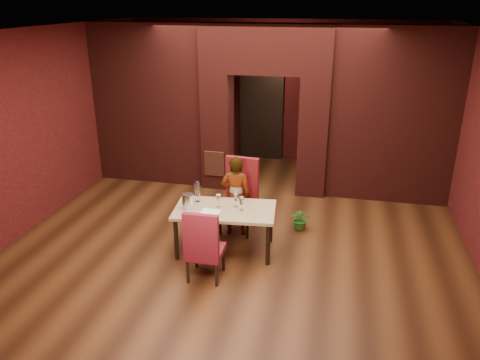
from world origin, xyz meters
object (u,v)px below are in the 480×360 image
(wine_glass_a, at_px, (218,201))
(wine_glass_c, at_px, (241,204))
(person_seated, at_px, (236,196))
(potted_plant, at_px, (301,219))
(dining_table, at_px, (225,230))
(chair_far, at_px, (238,197))
(wine_glass_b, at_px, (236,200))
(chair_near, at_px, (205,243))
(water_bottle, at_px, (197,191))
(wine_bucket, at_px, (188,201))

(wine_glass_a, height_order, wine_glass_c, wine_glass_c)
(person_seated, xyz_separation_m, potted_plant, (1.03, 0.35, -0.47))
(dining_table, distance_m, wine_glass_a, 0.46)
(chair_far, relative_size, wine_glass_b, 5.82)
(person_seated, distance_m, wine_glass_a, 0.58)
(dining_table, xyz_separation_m, potted_plant, (1.06, 0.94, -0.16))
(chair_near, xyz_separation_m, potted_plant, (1.14, 1.71, -0.33))
(wine_glass_a, relative_size, wine_glass_c, 0.95)
(chair_near, height_order, person_seated, person_seated)
(person_seated, relative_size, wine_glass_b, 6.36)
(wine_glass_b, bearing_deg, potted_plant, 42.17)
(chair_far, height_order, potted_plant, chair_far)
(water_bottle, bearing_deg, chair_far, 44.04)
(dining_table, height_order, wine_bucket, wine_bucket)
(chair_near, height_order, wine_bucket, chair_near)
(dining_table, relative_size, potted_plant, 3.85)
(wine_bucket, bearing_deg, potted_plant, 32.70)
(chair_far, distance_m, person_seated, 0.11)
(wine_glass_a, distance_m, wine_bucket, 0.45)
(chair_far, height_order, wine_glass_b, chair_far)
(wine_glass_b, height_order, water_bottle, water_bottle)
(chair_near, distance_m, wine_glass_c, 0.88)
(wine_glass_a, bearing_deg, chair_far, 76.59)
(chair_near, distance_m, water_bottle, 1.08)
(chair_far, distance_m, wine_glass_c, 0.75)
(dining_table, xyz_separation_m, person_seated, (0.03, 0.59, 0.31))
(wine_glass_a, xyz_separation_m, potted_plant, (1.17, 0.90, -0.61))
(potted_plant, bearing_deg, person_seated, -161.07)
(wine_bucket, relative_size, water_bottle, 0.68)
(wine_glass_a, height_order, wine_bucket, wine_bucket)
(water_bottle, bearing_deg, wine_bucket, -102.97)
(person_seated, xyz_separation_m, wine_glass_a, (-0.14, -0.55, 0.14))
(chair_far, bearing_deg, wine_glass_b, -74.94)
(chair_near, bearing_deg, wine_glass_b, -105.27)
(chair_near, bearing_deg, wine_glass_a, -89.00)
(person_seated, bearing_deg, wine_glass_a, 73.97)
(wine_glass_b, bearing_deg, water_bottle, 173.32)
(water_bottle, bearing_deg, wine_glass_a, -20.86)
(wine_bucket, bearing_deg, chair_near, -56.14)
(chair_near, distance_m, person_seated, 1.36)
(chair_near, distance_m, wine_glass_a, 0.85)
(chair_near, bearing_deg, wine_bucket, -56.97)
(wine_glass_a, bearing_deg, wine_glass_c, -7.05)
(water_bottle, bearing_deg, wine_glass_b, -6.68)
(chair_far, distance_m, potted_plant, 1.13)
(dining_table, relative_size, person_seated, 1.13)
(wine_glass_c, bearing_deg, potted_plant, 49.49)
(chair_near, xyz_separation_m, wine_glass_a, (-0.03, 0.80, 0.27))
(wine_glass_a, relative_size, potted_plant, 0.52)
(chair_far, height_order, chair_near, chair_far)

